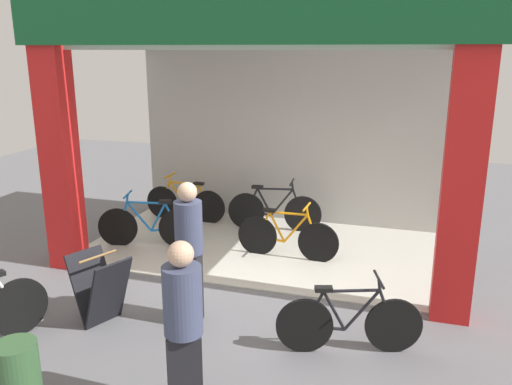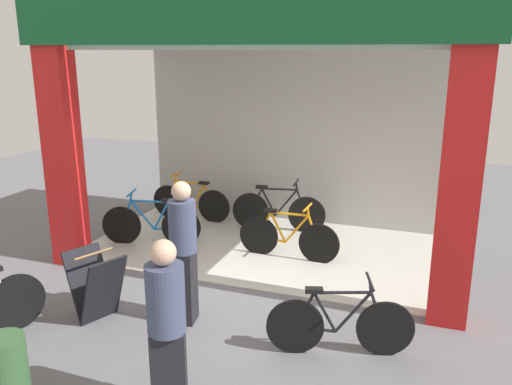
{
  "view_description": "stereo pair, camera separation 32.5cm",
  "coord_description": "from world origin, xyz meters",
  "px_view_note": "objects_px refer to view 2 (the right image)",
  "views": [
    {
      "loc": [
        2.17,
        -6.22,
        3.16
      ],
      "look_at": [
        0.0,
        0.79,
        1.15
      ],
      "focal_mm": 36.93,
      "sensor_mm": 36.0,
      "label": 1
    },
    {
      "loc": [
        2.48,
        -6.12,
        3.16
      ],
      "look_at": [
        0.0,
        0.79,
        1.15
      ],
      "focal_mm": 36.93,
      "sensor_mm": 36.0,
      "label": 2
    }
  ],
  "objects_px": {
    "pedestrian_0": "(183,251)",
    "pedestrian_1": "(167,328)",
    "bicycle_inside_2": "(152,224)",
    "trash_bin": "(7,375)",
    "bicycle_parked_0": "(340,325)",
    "bicycle_inside_3": "(191,202)",
    "bicycle_inside_1": "(278,211)",
    "sandwich_board_sign": "(96,286)",
    "bicycle_inside_0": "(288,237)"
  },
  "relations": [
    {
      "from": "pedestrian_0",
      "to": "pedestrian_1",
      "type": "relative_size",
      "value": 1.04
    },
    {
      "from": "bicycle_inside_1",
      "to": "bicycle_parked_0",
      "type": "bearing_deg",
      "value": -63.16
    },
    {
      "from": "bicycle_inside_1",
      "to": "bicycle_parked_0",
      "type": "xyz_separation_m",
      "value": [
        1.8,
        -3.55,
        -0.03
      ]
    },
    {
      "from": "bicycle_inside_0",
      "to": "trash_bin",
      "type": "xyz_separation_m",
      "value": [
        -1.33,
        -4.27,
        0.02
      ]
    },
    {
      "from": "bicycle_inside_3",
      "to": "pedestrian_1",
      "type": "bearing_deg",
      "value": -65.39
    },
    {
      "from": "bicycle_inside_1",
      "to": "bicycle_inside_2",
      "type": "xyz_separation_m",
      "value": [
        -1.75,
        -1.39,
        -0.01
      ]
    },
    {
      "from": "bicycle_inside_0",
      "to": "bicycle_inside_2",
      "type": "distance_m",
      "value": 2.3
    },
    {
      "from": "bicycle_inside_1",
      "to": "sandwich_board_sign",
      "type": "height_order",
      "value": "bicycle_inside_1"
    },
    {
      "from": "bicycle_inside_2",
      "to": "bicycle_inside_3",
      "type": "xyz_separation_m",
      "value": [
        0.01,
        1.42,
        -0.01
      ]
    },
    {
      "from": "pedestrian_1",
      "to": "trash_bin",
      "type": "relative_size",
      "value": 2.23
    },
    {
      "from": "trash_bin",
      "to": "sandwich_board_sign",
      "type": "bearing_deg",
      "value": 99.62
    },
    {
      "from": "trash_bin",
      "to": "bicycle_inside_0",
      "type": "bearing_deg",
      "value": 72.67
    },
    {
      "from": "bicycle_inside_2",
      "to": "bicycle_inside_1",
      "type": "bearing_deg",
      "value": 38.35
    },
    {
      "from": "bicycle_inside_1",
      "to": "trash_bin",
      "type": "xyz_separation_m",
      "value": [
        -0.79,
        -5.48,
        0.0
      ]
    },
    {
      "from": "bicycle_inside_2",
      "to": "trash_bin",
      "type": "height_order",
      "value": "bicycle_inside_2"
    },
    {
      "from": "bicycle_inside_0",
      "to": "bicycle_inside_1",
      "type": "xyz_separation_m",
      "value": [
        -0.54,
        1.21,
        0.02
      ]
    },
    {
      "from": "sandwich_board_sign",
      "to": "bicycle_inside_3",
      "type": "bearing_deg",
      "value": 99.78
    },
    {
      "from": "bicycle_inside_2",
      "to": "sandwich_board_sign",
      "type": "bearing_deg",
      "value": -74.34
    },
    {
      "from": "bicycle_inside_1",
      "to": "sandwich_board_sign",
      "type": "xyz_separation_m",
      "value": [
        -1.08,
        -3.79,
        0.06
      ]
    },
    {
      "from": "bicycle_inside_3",
      "to": "bicycle_inside_1",
      "type": "bearing_deg",
      "value": -1.0
    },
    {
      "from": "bicycle_parked_0",
      "to": "pedestrian_0",
      "type": "xyz_separation_m",
      "value": [
        -1.87,
        0.09,
        0.55
      ]
    },
    {
      "from": "sandwich_board_sign",
      "to": "pedestrian_0",
      "type": "distance_m",
      "value": 1.16
    },
    {
      "from": "bicycle_parked_0",
      "to": "bicycle_inside_2",
      "type": "bearing_deg",
      "value": 148.61
    },
    {
      "from": "bicycle_inside_0",
      "to": "pedestrian_1",
      "type": "height_order",
      "value": "pedestrian_1"
    },
    {
      "from": "bicycle_inside_0",
      "to": "bicycle_parked_0",
      "type": "distance_m",
      "value": 2.67
    },
    {
      "from": "bicycle_parked_0",
      "to": "trash_bin",
      "type": "height_order",
      "value": "bicycle_parked_0"
    },
    {
      "from": "bicycle_inside_3",
      "to": "trash_bin",
      "type": "bearing_deg",
      "value": -80.27
    },
    {
      "from": "bicycle_inside_0",
      "to": "sandwich_board_sign",
      "type": "bearing_deg",
      "value": -122.12
    },
    {
      "from": "pedestrian_1",
      "to": "trash_bin",
      "type": "xyz_separation_m",
      "value": [
        -1.37,
        -0.46,
        -0.48
      ]
    },
    {
      "from": "bicycle_inside_2",
      "to": "sandwich_board_sign",
      "type": "xyz_separation_m",
      "value": [
        0.67,
        -2.4,
        0.06
      ]
    },
    {
      "from": "bicycle_inside_0",
      "to": "sandwich_board_sign",
      "type": "xyz_separation_m",
      "value": [
        -1.62,
        -2.58,
        0.07
      ]
    },
    {
      "from": "bicycle_inside_1",
      "to": "trash_bin",
      "type": "bearing_deg",
      "value": -98.25
    },
    {
      "from": "sandwich_board_sign",
      "to": "trash_bin",
      "type": "relative_size",
      "value": 1.16
    },
    {
      "from": "bicycle_inside_1",
      "to": "bicycle_parked_0",
      "type": "relative_size",
      "value": 1.11
    },
    {
      "from": "sandwich_board_sign",
      "to": "pedestrian_1",
      "type": "height_order",
      "value": "pedestrian_1"
    },
    {
      "from": "bicycle_inside_1",
      "to": "bicycle_inside_0",
      "type": "bearing_deg",
      "value": -65.91
    },
    {
      "from": "bicycle_inside_2",
      "to": "pedestrian_0",
      "type": "relative_size",
      "value": 0.93
    },
    {
      "from": "bicycle_inside_3",
      "to": "bicycle_inside_0",
      "type": "bearing_deg",
      "value": -28.47
    },
    {
      "from": "bicycle_inside_2",
      "to": "trash_bin",
      "type": "distance_m",
      "value": 4.2
    },
    {
      "from": "bicycle_inside_3",
      "to": "trash_bin",
      "type": "height_order",
      "value": "bicycle_inside_3"
    },
    {
      "from": "bicycle_inside_0",
      "to": "trash_bin",
      "type": "height_order",
      "value": "bicycle_inside_0"
    },
    {
      "from": "trash_bin",
      "to": "bicycle_parked_0",
      "type": "bearing_deg",
      "value": 36.56
    },
    {
      "from": "bicycle_inside_1",
      "to": "bicycle_inside_3",
      "type": "bearing_deg",
      "value": 179.0
    },
    {
      "from": "bicycle_inside_0",
      "to": "bicycle_inside_2",
      "type": "height_order",
      "value": "bicycle_inside_2"
    },
    {
      "from": "bicycle_inside_1",
      "to": "bicycle_inside_3",
      "type": "distance_m",
      "value": 1.74
    },
    {
      "from": "bicycle_inside_1",
      "to": "bicycle_inside_2",
      "type": "height_order",
      "value": "bicycle_inside_1"
    },
    {
      "from": "bicycle_inside_3",
      "to": "trash_bin",
      "type": "xyz_separation_m",
      "value": [
        0.94,
        -5.51,
        0.02
      ]
    },
    {
      "from": "sandwich_board_sign",
      "to": "pedestrian_0",
      "type": "xyz_separation_m",
      "value": [
        1.01,
        0.32,
        0.46
      ]
    },
    {
      "from": "trash_bin",
      "to": "bicycle_inside_3",
      "type": "bearing_deg",
      "value": 99.73
    },
    {
      "from": "pedestrian_1",
      "to": "trash_bin",
      "type": "distance_m",
      "value": 1.52
    }
  ]
}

